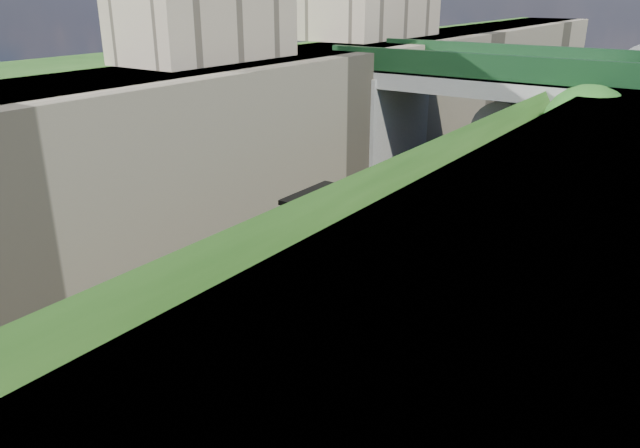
% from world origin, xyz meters
% --- Properties ---
extents(ground, '(160.00, 160.00, 0.00)m').
position_xyz_m(ground, '(0.00, 0.00, 0.00)').
color(ground, '#1E4714').
rests_on(ground, ground).
extents(trackbed, '(10.00, 90.00, 0.20)m').
position_xyz_m(trackbed, '(0.00, 20.00, 0.10)').
color(trackbed, '#473F38').
rests_on(trackbed, ground).
extents(retaining_wall, '(1.00, 90.00, 7.00)m').
position_xyz_m(retaining_wall, '(-5.50, 20.00, 3.50)').
color(retaining_wall, '#756B56').
rests_on(retaining_wall, ground).
extents(street_plateau_left, '(6.00, 90.00, 7.00)m').
position_xyz_m(street_plateau_left, '(-9.00, 20.00, 3.50)').
color(street_plateau_left, '#262628').
rests_on(street_plateau_left, ground).
extents(embankment_slope, '(4.30, 90.00, 6.36)m').
position_xyz_m(embankment_slope, '(4.96, 17.61, 2.71)').
color(embankment_slope, '#1E4714').
rests_on(embankment_slope, ground).
extents(track_left, '(2.50, 90.00, 0.20)m').
position_xyz_m(track_left, '(-2.00, 20.00, 0.25)').
color(track_left, black).
rests_on(track_left, trackbed).
extents(track_right, '(2.50, 90.00, 0.20)m').
position_xyz_m(track_right, '(1.20, 20.00, 0.25)').
color(track_right, black).
rests_on(track_right, trackbed).
extents(road_bridge, '(16.00, 6.40, 7.25)m').
position_xyz_m(road_bridge, '(0.94, 24.00, 4.08)').
color(road_bridge, gray).
rests_on(road_bridge, ground).
extents(building_near, '(4.00, 8.00, 4.00)m').
position_xyz_m(building_near, '(-9.50, 14.00, 9.00)').
color(building_near, gray).
rests_on(building_near, street_plateau_left).
extents(tree, '(3.60, 3.80, 6.60)m').
position_xyz_m(tree, '(5.91, 19.07, 4.65)').
color(tree, black).
rests_on(tree, ground).
extents(locomotive, '(3.10, 10.22, 3.83)m').
position_xyz_m(locomotive, '(1.20, 5.53, 1.89)').
color(locomotive, black).
rests_on(locomotive, trackbed).
extents(tender, '(2.70, 6.00, 3.05)m').
position_xyz_m(tender, '(1.20, 12.89, 1.62)').
color(tender, black).
rests_on(tender, trackbed).
extents(coach_front, '(2.90, 18.00, 3.70)m').
position_xyz_m(coach_front, '(1.20, 25.49, 2.05)').
color(coach_front, black).
rests_on(coach_front, trackbed).
extents(coach_middle, '(2.90, 18.00, 3.70)m').
position_xyz_m(coach_middle, '(1.20, 44.29, 2.05)').
color(coach_middle, black).
rests_on(coach_middle, trackbed).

